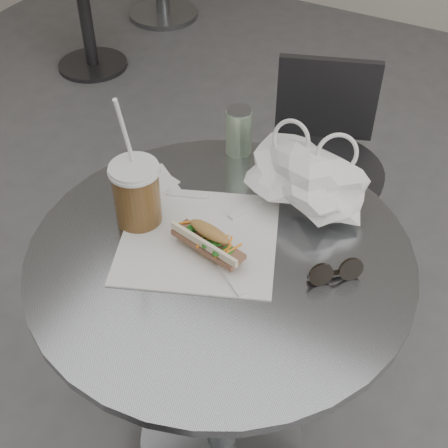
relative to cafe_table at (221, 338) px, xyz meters
The scene contains 10 objects.
cafe_table is the anchor object (origin of this frame).
chair_far 0.74m from the cafe_table, 94.25° to the left, with size 0.40×0.43×0.73m.
bg_chair 2.17m from the cafe_table, 137.10° to the left, with size 0.40×0.43×0.75m.
sandwich_paper 0.28m from the cafe_table, 167.51° to the left, with size 0.31×0.29×0.00m, color white.
banh_mi 0.31m from the cafe_table, 141.76° to the right, with size 0.20×0.11×0.06m.
iced_coffee 0.40m from the cafe_table, behind, with size 0.10×0.10×0.30m.
sunglasses 0.37m from the cafe_table, 10.41° to the left, with size 0.09×0.09×0.05m.
plastic_bag 0.41m from the cafe_table, 69.76° to the left, with size 0.25×0.19×0.12m, color white, non-canonical shape.
napkin_stack 0.38m from the cafe_table, 155.38° to the left, with size 0.15×0.15×0.01m.
drink_can 0.47m from the cafe_table, 111.64° to the left, with size 0.06×0.06×0.11m.
Camera 1 is at (0.42, -0.55, 1.61)m, focal length 50.00 mm.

